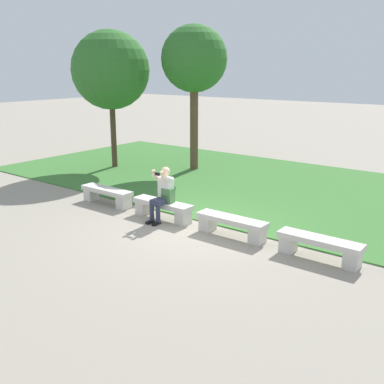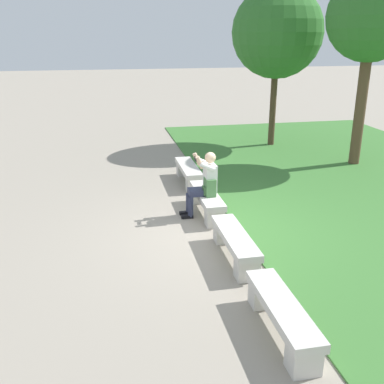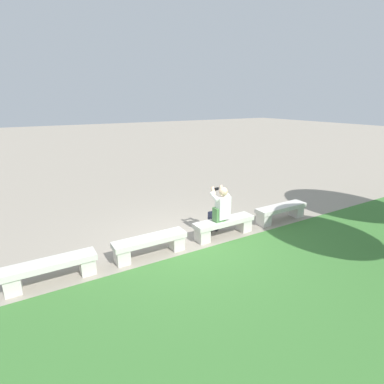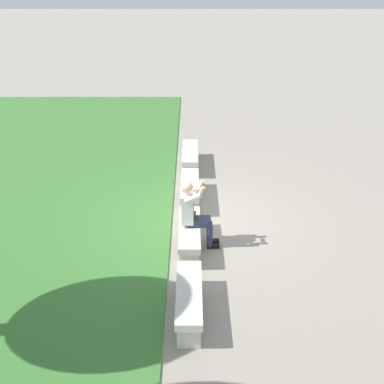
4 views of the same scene
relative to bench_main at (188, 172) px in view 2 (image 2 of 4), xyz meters
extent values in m
plane|color=gray|center=(3.04, 0.00, -0.29)|extent=(80.00, 80.00, 0.00)
cube|color=beige|center=(0.00, 0.00, 0.10)|extent=(1.67, 0.40, 0.12)
cube|color=beige|center=(-0.65, 0.00, -0.13)|extent=(0.28, 0.34, 0.33)
cube|color=beige|center=(0.65, 0.00, -0.13)|extent=(0.28, 0.34, 0.33)
cube|color=beige|center=(2.02, 0.00, 0.10)|extent=(1.67, 0.40, 0.12)
cube|color=beige|center=(1.37, 0.00, -0.13)|extent=(0.28, 0.34, 0.33)
cube|color=beige|center=(2.68, 0.00, -0.13)|extent=(0.28, 0.34, 0.33)
cube|color=beige|center=(4.05, 0.00, 0.10)|extent=(1.67, 0.40, 0.12)
cube|color=beige|center=(3.39, 0.00, -0.13)|extent=(0.28, 0.34, 0.33)
cube|color=beige|center=(4.70, 0.00, -0.13)|extent=(0.28, 0.34, 0.33)
cube|color=beige|center=(6.07, 0.00, 0.10)|extent=(1.67, 0.40, 0.12)
cube|color=beige|center=(5.42, 0.00, -0.13)|extent=(0.28, 0.34, 0.33)
cube|color=beige|center=(6.73, 0.00, -0.13)|extent=(0.28, 0.34, 0.33)
cube|color=black|center=(2.01, -0.45, -0.26)|extent=(0.10, 0.24, 0.06)
cylinder|color=#2D334C|center=(2.01, -0.38, -0.05)|extent=(0.11, 0.11, 0.42)
cube|color=black|center=(2.21, -0.45, -0.26)|extent=(0.10, 0.24, 0.06)
cylinder|color=#2D334C|center=(2.21, -0.38, -0.05)|extent=(0.11, 0.11, 0.42)
cube|color=#2D334C|center=(2.11, -0.19, 0.22)|extent=(0.30, 0.42, 0.12)
cube|color=silver|center=(2.10, 0.04, 0.50)|extent=(0.34, 0.22, 0.56)
sphere|color=beige|center=(2.10, 0.04, 0.92)|extent=(0.22, 0.22, 0.22)
cylinder|color=silver|center=(1.92, -0.06, 0.79)|extent=(0.09, 0.31, 0.21)
cylinder|color=beige|center=(1.98, -0.20, 0.87)|extent=(0.10, 0.19, 0.27)
cylinder|color=silver|center=(2.30, -0.06, 0.79)|extent=(0.09, 0.31, 0.21)
cylinder|color=beige|center=(2.23, -0.20, 0.87)|extent=(0.10, 0.19, 0.27)
cube|color=black|center=(2.11, -0.26, 0.91)|extent=(0.15, 0.01, 0.08)
cube|color=#4C7F47|center=(2.20, 0.02, 0.34)|extent=(0.28, 0.20, 0.36)
cube|color=#395F35|center=(2.20, -0.09, 0.27)|extent=(0.20, 0.06, 0.16)
torus|color=black|center=(2.20, 0.02, 0.54)|extent=(0.10, 0.02, 0.10)
cylinder|color=#4C3826|center=(-3.35, 3.43, 1.06)|extent=(0.20, 0.20, 2.71)
sphere|color=#2D6B28|center=(-3.35, 3.43, 3.26)|extent=(2.79, 2.79, 2.79)
cylinder|color=brown|center=(-0.74, 4.94, 1.33)|extent=(0.29, 0.29, 3.24)
sphere|color=#2D6B28|center=(-0.74, 4.94, 3.64)|extent=(2.31, 2.31, 2.31)
camera|label=1|loc=(9.05, -7.98, 3.34)|focal=42.00mm
camera|label=2|loc=(10.44, -1.99, 3.25)|focal=42.00mm
camera|label=3|loc=(6.30, 5.66, 3.05)|focal=28.00mm
camera|label=4|loc=(-6.74, -0.04, 4.95)|focal=50.00mm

